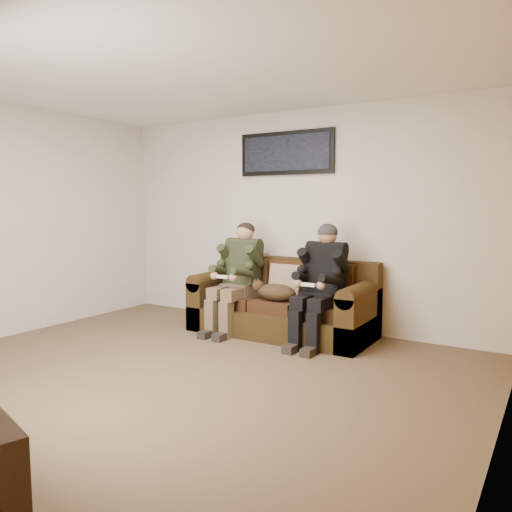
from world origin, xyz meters
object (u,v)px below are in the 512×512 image
Objects in this scene: sofa at (284,305)px; framed_poster at (286,153)px; person_right at (321,277)px; person_left at (238,271)px; cat at (275,292)px.

framed_poster reaches higher than sofa.
person_right is at bearing -37.61° from framed_poster.
person_left is (-0.53, -0.17, 0.39)m from sofa.
cat is at bearing -174.35° from person_right.
framed_poster is at bearing 117.03° from sofa.
person_right reaches higher than cat.
sofa is 1.83m from framed_poster.
cat is 1.71m from framed_poster.
cat is 0.53× the size of framed_poster.
person_right is (0.53, -0.17, 0.39)m from sofa.
sofa is 3.15× the size of cat.
person_right reaches higher than sofa.
person_left is at bearing -179.98° from person_right.
framed_poster reaches higher than person_right.
sofa is at bearing 162.06° from person_right.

